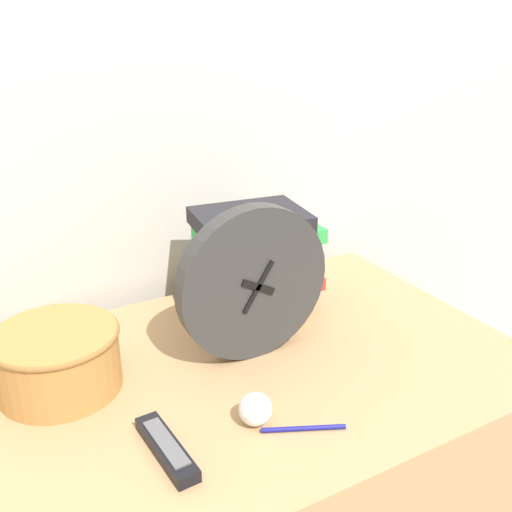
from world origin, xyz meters
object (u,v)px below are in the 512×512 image
(book_stack, at_px, (257,258))
(pen, at_px, (303,428))
(crumpled_paper_ball, at_px, (255,409))
(desk_clock, at_px, (254,283))
(basket, at_px, (57,358))
(tv_remote, at_px, (166,448))

(book_stack, distance_m, pen, 0.44)
(book_stack, distance_m, crumpled_paper_ball, 0.41)
(desk_clock, height_order, crumpled_paper_ball, desk_clock)
(desk_clock, xyz_separation_m, basket, (-0.35, 0.07, -0.09))
(desk_clock, height_order, basket, desk_clock)
(book_stack, relative_size, crumpled_paper_ball, 4.96)
(crumpled_paper_ball, xyz_separation_m, pen, (0.06, -0.05, -0.02))
(book_stack, height_order, pen, book_stack)
(desk_clock, xyz_separation_m, tv_remote, (-0.25, -0.18, -0.14))
(tv_remote, bearing_deg, crumpled_paper_ball, -1.23)
(pen, bearing_deg, basket, 135.02)
(desk_clock, height_order, tv_remote, desk_clock)
(basket, distance_m, tv_remote, 0.27)
(pen, bearing_deg, tv_remote, 164.79)
(desk_clock, relative_size, pen, 2.38)
(basket, bearing_deg, crumpled_paper_ball, -45.42)
(book_stack, relative_size, tv_remote, 1.68)
(pen, bearing_deg, desk_clock, 79.85)
(book_stack, height_order, tv_remote, book_stack)
(book_stack, bearing_deg, tv_remote, -135.50)
(desk_clock, xyz_separation_m, book_stack, (0.10, 0.16, -0.03))
(pen, bearing_deg, crumpled_paper_ball, 137.03)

